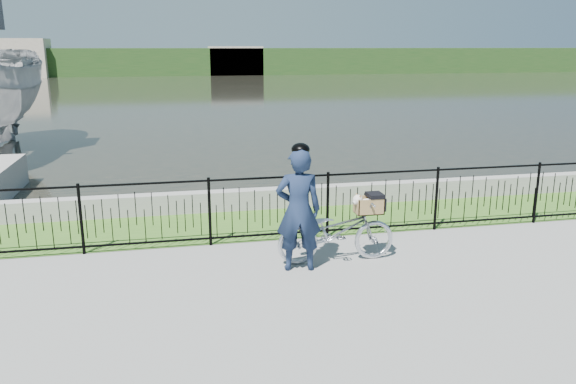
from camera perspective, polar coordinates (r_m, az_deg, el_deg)
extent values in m
plane|color=gray|center=(8.08, 0.17, -8.71)|extent=(120.00, 120.00, 0.00)
cube|color=#3E6921|center=(10.48, -2.77, -3.17)|extent=(60.00, 2.00, 0.01)
plane|color=black|center=(40.42, -9.68, 9.84)|extent=(120.00, 120.00, 0.00)
cube|color=gray|center=(11.37, -3.58, -0.72)|extent=(60.00, 0.30, 0.40)
cube|color=#26461B|center=(67.30, -10.72, 12.89)|extent=(120.00, 6.00, 3.00)
cube|color=#B5A791|center=(67.32, -26.54, 12.08)|extent=(8.00, 4.00, 4.00)
cube|color=#B5A791|center=(66.21, -5.36, 13.14)|extent=(6.00, 3.00, 3.20)
imported|color=#B8BCC6|center=(8.55, 4.93, -4.01)|extent=(1.81, 0.63, 0.95)
cube|color=black|center=(8.63, 8.19, -2.13)|extent=(0.38, 0.18, 0.02)
cube|color=olive|center=(8.63, 8.19, -2.09)|extent=(0.41, 0.27, 0.01)
cube|color=olive|center=(8.71, 7.93, -1.12)|extent=(0.41, 0.01, 0.25)
cube|color=olive|center=(8.48, 8.51, -1.58)|extent=(0.41, 0.02, 0.25)
cube|color=olive|center=(8.66, 9.46, -1.26)|extent=(0.02, 0.27, 0.25)
cube|color=olive|center=(8.53, 6.96, -1.42)|extent=(0.02, 0.27, 0.25)
cube|color=black|center=(8.58, 8.83, -0.32)|extent=(0.23, 0.29, 0.06)
cube|color=black|center=(8.66, 9.57, -1.10)|extent=(0.02, 0.29, 0.20)
ellipsoid|color=silver|center=(8.58, 8.09, -1.31)|extent=(0.31, 0.22, 0.20)
sphere|color=silver|center=(8.49, 7.10, -0.78)|extent=(0.15, 0.15, 0.15)
sphere|color=silver|center=(8.46, 6.82, -1.03)|extent=(0.07, 0.07, 0.07)
sphere|color=black|center=(8.45, 6.68, -1.09)|extent=(0.02, 0.02, 0.02)
cone|color=olive|center=(8.53, 6.99, -0.29)|extent=(0.06, 0.08, 0.08)
cone|color=olive|center=(8.44, 7.33, -0.45)|extent=(0.06, 0.08, 0.08)
imported|color=#15223C|center=(8.09, 1.07, -1.86)|extent=(0.71, 0.51, 1.81)
ellipsoid|color=black|center=(7.89, 1.11, 4.31)|extent=(0.26, 0.29, 0.18)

